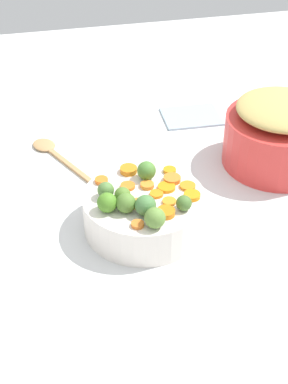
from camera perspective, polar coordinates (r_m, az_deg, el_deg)
name	(u,v)px	position (r m, az deg, el deg)	size (l,w,h in m)	color
tabletop	(131,228)	(1.27, -1.33, -3.56)	(2.40, 2.40, 0.02)	silver
serving_bowl_carrots	(144,211)	(1.23, 0.00, -1.94)	(0.26, 0.26, 0.08)	white
metal_pot	(278,141)	(1.46, 13.17, 4.97)	(0.27, 0.27, 0.13)	red
stuffing_mound	(284,109)	(1.42, 13.65, 7.98)	(0.23, 0.23, 0.05)	tan
carrot_slice_0	(129,170)	(1.27, -1.54, 2.21)	(0.04, 0.04, 0.01)	orange
carrot_slice_1	(137,203)	(1.18, -0.65, -1.13)	(0.03, 0.03, 0.01)	orange
carrot_slice_2	(170,170)	(1.28, 2.55, 2.16)	(0.03, 0.03, 0.01)	orange
carrot_slice_3	(188,186)	(1.23, 4.34, 0.59)	(0.03, 0.03, 0.01)	orange
carrot_slice_4	(128,186)	(1.23, -1.56, 0.60)	(0.03, 0.03, 0.01)	orange
carrot_slice_5	(101,180)	(1.24, -4.24, 1.15)	(0.03, 0.03, 0.01)	orange
carrot_slice_6	(166,212)	(1.15, 2.18, -2.02)	(0.04, 0.04, 0.01)	orange
carrot_slice_7	(138,224)	(1.12, -0.64, -3.22)	(0.03, 0.03, 0.01)	orange
carrot_slice_8	(157,194)	(1.20, 1.25, -0.20)	(0.03, 0.03, 0.01)	orange
carrot_slice_9	(192,195)	(1.20, 4.78, -0.34)	(0.03, 0.03, 0.01)	orange
carrot_slice_10	(169,202)	(1.18, 2.51, -0.95)	(0.03, 0.03, 0.01)	orange
carrot_slice_11	(172,179)	(1.25, 2.80, 1.30)	(0.04, 0.04, 0.01)	orange
carrot_slice_12	(147,185)	(1.23, 0.32, 0.68)	(0.03, 0.03, 0.01)	orange
carrot_slice_13	(167,187)	(1.22, 2.25, 0.47)	(0.04, 0.04, 0.01)	orange
brussels_sprout_0	(146,171)	(1.24, 0.25, 2.14)	(0.04, 0.04, 0.04)	#4B8034
brussels_sprout_1	(107,203)	(1.15, -3.67, -1.05)	(0.04, 0.04, 0.04)	#4C8525
brussels_sprout_2	(123,195)	(1.18, -2.14, -0.29)	(0.03, 0.03, 0.03)	#557D2E
brussels_sprout_3	(106,190)	(1.19, -3.81, 0.21)	(0.04, 0.04, 0.04)	#517C3A
brussels_sprout_4	(126,203)	(1.15, -1.79, -1.10)	(0.04, 0.04, 0.04)	#537D30
brussels_sprout_5	(145,205)	(1.14, 0.15, -1.34)	(0.04, 0.04, 0.04)	#487C40
brussels_sprout_6	(155,218)	(1.11, 1.09, -2.58)	(0.04, 0.04, 0.04)	olive
brussels_sprout_7	(184,203)	(1.16, 3.97, -1.10)	(0.03, 0.03, 0.03)	#48702F
wooden_spoon	(54,153)	(1.50, -8.88, 3.84)	(0.16, 0.28, 0.01)	tan
dish_towel	(191,117)	(1.66, 4.71, 7.45)	(0.16, 0.13, 0.01)	#98B1C1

